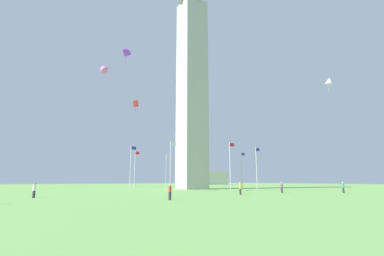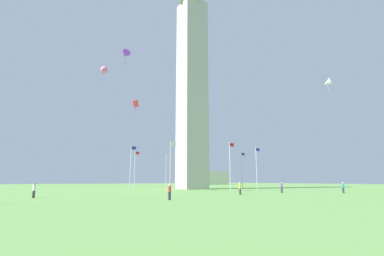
{
  "view_description": "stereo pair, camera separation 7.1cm",
  "coord_description": "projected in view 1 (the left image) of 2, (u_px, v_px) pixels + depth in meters",
  "views": [
    {
      "loc": [
        -32.53,
        -58.04,
        1.93
      ],
      "look_at": [
        0.0,
        0.0,
        14.14
      ],
      "focal_mm": 26.83,
      "sensor_mm": 36.0,
      "label": 1
    },
    {
      "loc": [
        -32.47,
        -58.07,
        1.93
      ],
      "look_at": [
        0.0,
        0.0,
        14.14
      ],
      "focal_mm": 26.83,
      "sensor_mm": 36.0,
      "label": 2
    }
  ],
  "objects": [
    {
      "name": "flagpole_w",
      "position": [
        230.0,
        164.0,
        53.54
      ],
      "size": [
        1.12,
        0.14,
        9.08
      ],
      "color": "silver",
      "rests_on": "ground"
    },
    {
      "name": "flagpole_s",
      "position": [
        131.0,
        166.0,
        59.02
      ],
      "size": [
        1.12,
        0.14,
        9.08
      ],
      "color": "silver",
      "rests_on": "ground"
    },
    {
      "name": "person_purple_shirt",
      "position": [
        282.0,
        188.0,
        45.45
      ],
      "size": [
        0.32,
        0.32,
        1.67
      ],
      "rotation": [
        0.0,
        0.0,
        1.78
      ],
      "color": "#2D2D38",
      "rests_on": "ground"
    },
    {
      "name": "flagpole_e",
      "position": [
        166.0,
        169.0,
        78.48
      ],
      "size": [
        1.12,
        0.14,
        9.08
      ],
      "color": "silver",
      "rests_on": "ground"
    },
    {
      "name": "person_white_shirt",
      "position": [
        34.0,
        190.0,
        32.33
      ],
      "size": [
        0.32,
        0.32,
        1.72
      ],
      "rotation": [
        0.0,
        0.0,
        0.6
      ],
      "color": "#2D2D38",
      "rests_on": "ground"
    },
    {
      "name": "flagpole_sw",
      "position": [
        171.0,
        164.0,
        52.25
      ],
      "size": [
        1.12,
        0.14,
        9.08
      ],
      "color": "silver",
      "rests_on": "ground"
    },
    {
      "name": "flagpole_se",
      "position": [
        135.0,
        168.0,
        69.89
      ],
      "size": [
        1.12,
        0.14,
        9.08
      ],
      "color": "silver",
      "rests_on": "ground"
    },
    {
      "name": "person_yellow_shirt",
      "position": [
        240.0,
        188.0,
        39.85
      ],
      "size": [
        0.32,
        0.32,
        1.72
      ],
      "rotation": [
        0.0,
        0.0,
        1.35
      ],
      "color": "#2D2D38",
      "rests_on": "ground"
    },
    {
      "name": "person_red_shirt",
      "position": [
        170.0,
        192.0,
        28.84
      ],
      "size": [
        0.32,
        0.32,
        1.6
      ],
      "rotation": [
        0.0,
        0.0,
        0.57
      ],
      "color": "#2D2D38",
      "rests_on": "ground"
    },
    {
      "name": "ground_plane",
      "position": [
        192.0,
        189.0,
        65.09
      ],
      "size": [
        260.0,
        260.0,
        0.0
      ],
      "primitive_type": "plane",
      "color": "#609347"
    },
    {
      "name": "obelisk_monument",
      "position": [
        192.0,
        79.0,
        69.84
      ],
      "size": [
        5.79,
        5.79,
        52.6
      ],
      "color": "#B7B2A8",
      "rests_on": "ground"
    },
    {
      "name": "distant_building",
      "position": [
        203.0,
        178.0,
        143.01
      ],
      "size": [
        23.81,
        10.29,
        6.37
      ],
      "color": "beige",
      "rests_on": "ground"
    },
    {
      "name": "flagpole_ne",
      "position": [
        206.0,
        170.0,
        79.77
      ],
      "size": [
        1.12,
        0.14,
        9.08
      ],
      "color": "silver",
      "rests_on": "ground"
    },
    {
      "name": "kite_white_delta",
      "position": [
        328.0,
        83.0,
        47.26
      ],
      "size": [
        1.65,
        1.73,
        2.3
      ],
      "color": "white"
    },
    {
      "name": "flagpole_nw",
      "position": [
        257.0,
        166.0,
        62.14
      ],
      "size": [
        1.12,
        0.14,
        9.08
      ],
      "color": "silver",
      "rests_on": "ground"
    },
    {
      "name": "kite_red_box",
      "position": [
        136.0,
        104.0,
        54.13
      ],
      "size": [
        1.25,
        1.25,
        2.59
      ],
      "color": "red"
    },
    {
      "name": "kite_purple_delta",
      "position": [
        126.0,
        54.0,
        49.77
      ],
      "size": [
        1.52,
        1.71,
        2.8
      ],
      "color": "purple"
    },
    {
      "name": "person_teal_shirt",
      "position": [
        343.0,
        188.0,
        44.7
      ],
      "size": [
        0.32,
        0.32,
        1.69
      ],
      "rotation": [
        0.0,
        0.0,
        2.23
      ],
      "color": "#2D2D38",
      "rests_on": "ground"
    },
    {
      "name": "flagpole_n",
      "position": [
        242.0,
        169.0,
        73.0
      ],
      "size": [
        1.12,
        0.14,
        9.08
      ],
      "color": "silver",
      "rests_on": "ground"
    },
    {
      "name": "kite_pink_delta",
      "position": [
        103.0,
        70.0,
        54.48
      ],
      "size": [
        2.23,
        2.3,
        2.98
      ],
      "color": "pink"
    }
  ]
}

